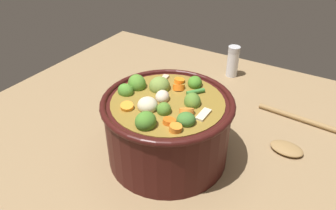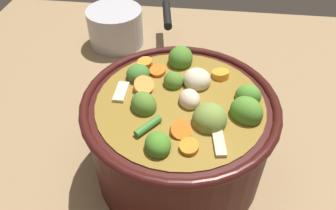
% 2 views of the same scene
% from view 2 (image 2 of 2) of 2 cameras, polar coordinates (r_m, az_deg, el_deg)
% --- Properties ---
extents(ground_plane, '(1.10, 1.10, 0.00)m').
position_cam_2_polar(ground_plane, '(0.53, 1.74, -10.64)').
color(ground_plane, '#8C704C').
extents(cooking_pot, '(0.26, 0.26, 0.17)m').
position_cam_2_polar(cooking_pot, '(0.47, 1.98, -5.09)').
color(cooking_pot, '#38110F').
rests_on(cooking_pot, ground_plane).
extents(small_saucepan, '(0.20, 0.14, 0.09)m').
position_cam_2_polar(small_saucepan, '(0.80, -8.92, 13.37)').
color(small_saucepan, '#ADADB2').
rests_on(small_saucepan, ground_plane).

